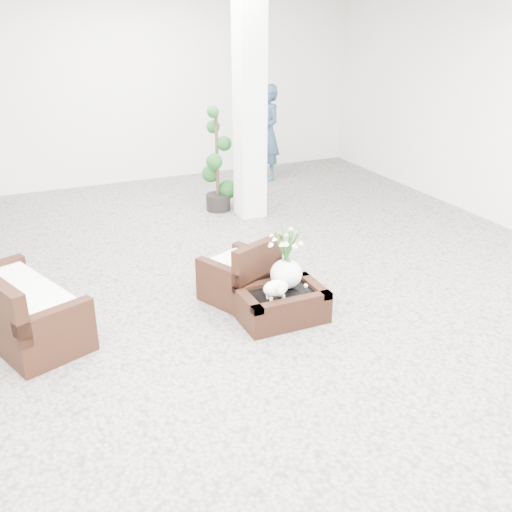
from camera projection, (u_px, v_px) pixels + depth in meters
name	position (u px, v px, depth m)	size (l,w,h in m)	color
ground	(252.00, 303.00, 6.62)	(11.00, 11.00, 0.00)	gray
column	(250.00, 103.00, 8.72)	(0.40, 0.40, 3.50)	white
coffee_table	(281.00, 306.00, 6.23)	(0.90, 0.60, 0.31)	#351A0F
sheep_figurine	(276.00, 290.00, 6.00)	(0.28, 0.23, 0.21)	white
planter_narcissus	(287.00, 253.00, 6.13)	(0.44, 0.44, 0.80)	white
tealight	(306.00, 285.00, 6.29)	(0.04, 0.04, 0.03)	white
armchair	(239.00, 268.00, 6.59)	(0.71, 0.68, 0.75)	#351A0F
loveseat	(21.00, 298.00, 5.83)	(1.55, 0.75, 0.83)	#351A0F
topiary	(217.00, 160.00, 9.30)	(0.44, 0.44, 1.65)	#144016
shopper	(268.00, 133.00, 10.98)	(0.65, 0.42, 1.77)	navy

